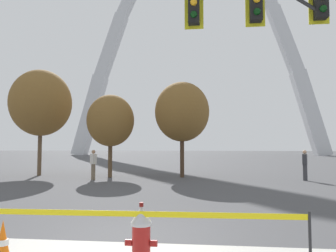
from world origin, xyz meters
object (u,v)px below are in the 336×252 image
object	(u,v)px
fire_hydrant	(141,240)
pedestrian_standing_center	(93,164)
traffic_signal_gantry	(305,34)
pedestrian_walking_left	(305,165)
monument_arch	(196,48)
traffic_cone_by_hydrant	(2,246)

from	to	relation	value
fire_hydrant	pedestrian_standing_center	distance (m)	13.13
traffic_signal_gantry	pedestrian_standing_center	world-z (taller)	traffic_signal_gantry
pedestrian_walking_left	traffic_signal_gantry	bearing A→B (deg)	-106.37
fire_hydrant	traffic_signal_gantry	world-z (taller)	traffic_signal_gantry
fire_hydrant	pedestrian_walking_left	xyz separation A→B (m)	(6.18, 12.99, 0.35)
pedestrian_walking_left	pedestrian_standing_center	world-z (taller)	same
pedestrian_standing_center	fire_hydrant	bearing A→B (deg)	-67.72
traffic_signal_gantry	monument_arch	distance (m)	59.70
traffic_cone_by_hydrant	traffic_signal_gantry	world-z (taller)	traffic_signal_gantry
monument_arch	pedestrian_walking_left	world-z (taller)	monument_arch
traffic_cone_by_hydrant	pedestrian_walking_left	bearing A→B (deg)	58.16
fire_hydrant	traffic_cone_by_hydrant	xyz separation A→B (m)	(-1.99, -0.17, -0.11)
traffic_signal_gantry	monument_arch	world-z (taller)	monument_arch
monument_arch	pedestrian_walking_left	bearing A→B (deg)	-81.87
traffic_signal_gantry	monument_arch	bearing A→B (deg)	93.64
monument_arch	pedestrian_walking_left	xyz separation A→B (m)	(6.67, -46.63, -20.88)
traffic_cone_by_hydrant	traffic_signal_gantry	distance (m)	7.04
traffic_signal_gantry	pedestrian_walking_left	distance (m)	11.32
fire_hydrant	pedestrian_walking_left	size ratio (longest dim) A/B	0.62
traffic_cone_by_hydrant	pedestrian_standing_center	world-z (taller)	pedestrian_standing_center
pedestrian_walking_left	pedestrian_standing_center	xyz separation A→B (m)	(-11.16, -0.85, 0.00)
pedestrian_standing_center	traffic_signal_gantry	bearing A→B (deg)	-49.46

